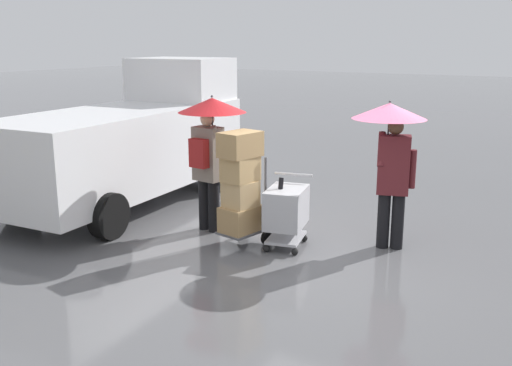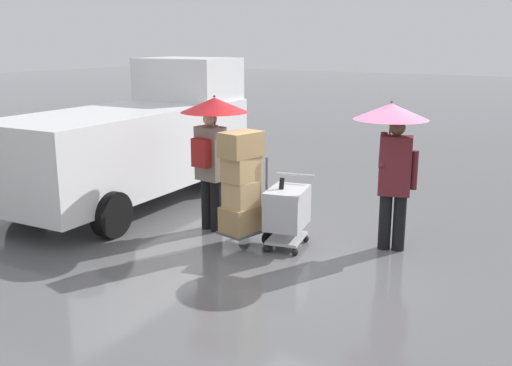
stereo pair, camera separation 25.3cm
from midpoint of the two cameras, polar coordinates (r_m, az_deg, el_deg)
ground_plane at (r=8.29m, az=4.78°, el=-7.20°), size 90.00×90.00×0.00m
cargo_van_parked_right at (r=11.04m, az=-12.57°, el=4.17°), size 2.43×5.44×2.60m
shopping_cart_vendor at (r=8.49m, az=2.11°, el=-2.58°), size 0.72×0.92×1.04m
hand_dolly_boxes at (r=8.45m, az=-2.35°, el=-0.15°), size 0.64×0.79×1.70m
pedestrian_pink_side at (r=9.03m, az=-5.32°, el=4.86°), size 1.04×1.04×2.15m
pedestrian_black_side at (r=8.42m, az=12.16°, el=4.06°), size 1.04×1.04×2.15m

